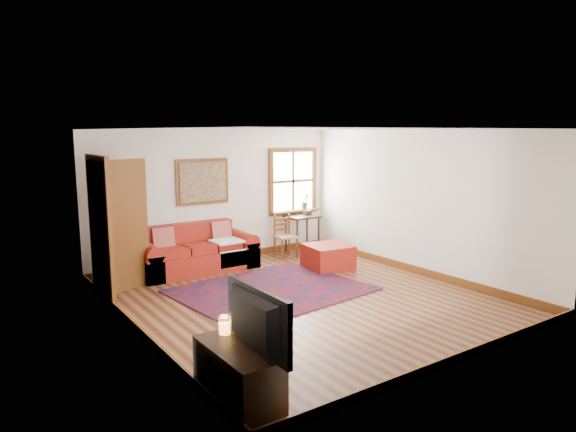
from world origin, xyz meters
TOP-DOWN VIEW (x-y plane):
  - ground at (0.00, 0.00)m, footprint 5.50×5.50m
  - room_envelope at (0.00, 0.02)m, footprint 5.04×5.54m
  - window at (1.78, 2.70)m, footprint 1.18×0.20m
  - doorway at (-2.21, 1.78)m, footprint 0.89×1.08m
  - framed_artwork at (-0.30, 2.71)m, footprint 1.05×0.07m
  - persian_rug at (-0.18, 0.55)m, footprint 2.99×2.50m
  - red_leather_sofa at (-0.64, 2.34)m, footprint 2.12×0.87m
  - red_ottoman at (1.40, 1.11)m, footprint 0.85×0.85m
  - side_table at (1.74, 2.37)m, footprint 0.64×0.48m
  - ladder_back_chair at (1.24, 2.28)m, footprint 0.42×0.40m
  - media_cabinet at (-2.26, -2.12)m, footprint 0.44×0.99m
  - television at (-2.24, -2.28)m, footprint 0.13×1.01m
  - candle_hurricane at (-2.21, -1.78)m, footprint 0.12×0.12m

SIDE VIEW (x-z plane):
  - ground at x=0.00m, z-range 0.00..0.00m
  - persian_rug at x=-0.18m, z-range 0.00..0.02m
  - red_ottoman at x=1.40m, z-range 0.00..0.43m
  - media_cabinet at x=-2.26m, z-range 0.00..0.54m
  - red_leather_sofa at x=-0.64m, z-range -0.14..0.69m
  - ladder_back_chair at x=1.24m, z-range 0.03..0.86m
  - candle_hurricane at x=-2.21m, z-range 0.54..0.72m
  - side_table at x=1.74m, z-range 0.26..1.03m
  - television at x=-2.24m, z-range 0.54..1.12m
  - doorway at x=-2.21m, z-range 0.00..2.14m
  - window at x=1.78m, z-range 0.62..2.00m
  - framed_artwork at x=-0.30m, z-range 1.13..1.98m
  - room_envelope at x=0.00m, z-range 0.39..2.91m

